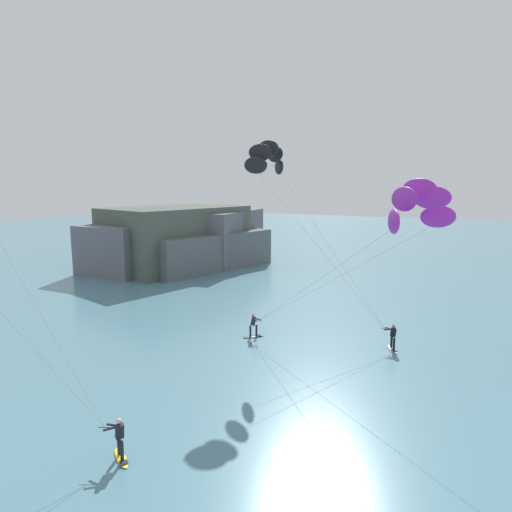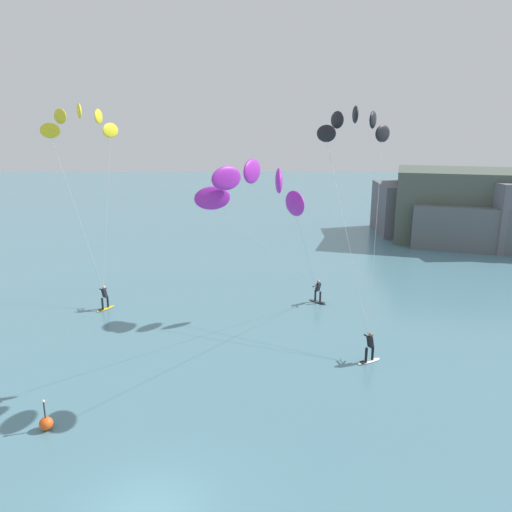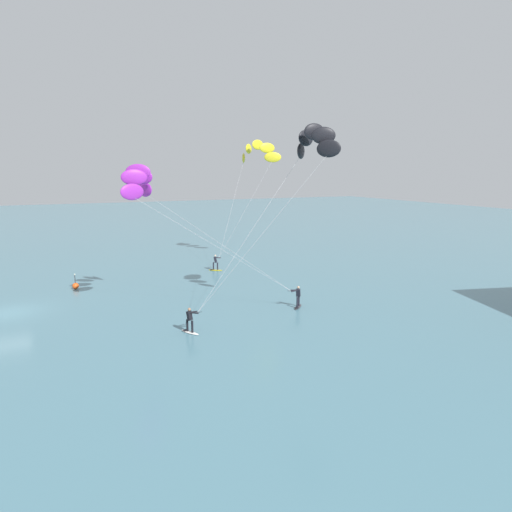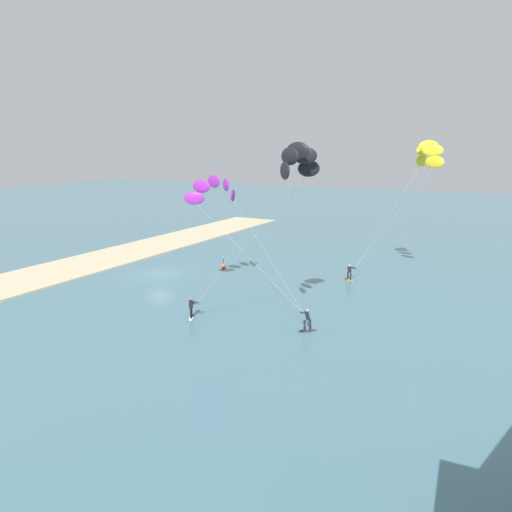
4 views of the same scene
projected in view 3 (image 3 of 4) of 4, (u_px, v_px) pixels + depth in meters
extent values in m
plane|color=slate|center=(9.00, 313.00, 31.72)|extent=(240.00, 240.00, 0.00)
ellipsoid|color=#333338|center=(298.00, 307.00, 33.07)|extent=(1.31, 1.32, 0.08)
cube|color=black|center=(297.00, 308.00, 32.68)|extent=(0.40, 0.40, 0.02)
cylinder|color=black|center=(299.00, 301.00, 33.19)|extent=(0.14, 0.14, 0.78)
cylinder|color=black|center=(297.00, 302.00, 32.79)|extent=(0.14, 0.14, 0.78)
cube|color=black|center=(298.00, 293.00, 32.86)|extent=(0.44, 0.44, 0.63)
sphere|color=tan|center=(298.00, 287.00, 32.78)|extent=(0.20, 0.20, 0.20)
cylinder|color=black|center=(291.00, 291.00, 32.81)|extent=(0.24, 0.52, 0.03)
cylinder|color=black|center=(295.00, 291.00, 32.71)|extent=(0.09, 0.60, 0.15)
cylinder|color=black|center=(294.00, 290.00, 32.92)|extent=(0.48, 0.49, 0.15)
ellipsoid|color=purple|center=(145.00, 190.00, 32.92)|extent=(1.75, 0.98, 1.10)
ellipsoid|color=purple|center=(142.00, 177.00, 32.00)|extent=(1.47, 1.48, 1.10)
ellipsoid|color=purple|center=(138.00, 172.00, 30.67)|extent=(0.96, 1.75, 1.10)
ellipsoid|color=purple|center=(134.00, 177.00, 29.49)|extent=(0.33, 1.77, 1.10)
ellipsoid|color=purple|center=(132.00, 192.00, 28.94)|extent=(0.98, 1.75, 1.10)
cylinder|color=#B2B2B7|center=(218.00, 242.00, 32.89)|extent=(6.08, 9.47, 7.26)
cylinder|color=#B2B2B7|center=(217.00, 247.00, 30.90)|extent=(2.33, 11.00, 7.26)
ellipsoid|color=yellow|center=(216.00, 270.00, 45.49)|extent=(1.13, 1.45, 0.08)
cube|color=black|center=(212.00, 270.00, 45.55)|extent=(0.39, 0.39, 0.02)
cylinder|color=black|center=(218.00, 266.00, 45.38)|extent=(0.14, 0.14, 0.78)
cylinder|color=black|center=(213.00, 266.00, 45.45)|extent=(0.14, 0.14, 0.78)
cube|color=black|center=(215.00, 260.00, 45.28)|extent=(0.43, 0.43, 0.63)
sphere|color=beige|center=(215.00, 256.00, 45.20)|extent=(0.20, 0.20, 0.20)
cylinder|color=black|center=(219.00, 258.00, 45.66)|extent=(0.26, 0.51, 0.03)
cylinder|color=black|center=(216.00, 257.00, 45.52)|extent=(0.50, 0.48, 0.15)
cylinder|color=black|center=(218.00, 258.00, 45.38)|extent=(0.12, 0.61, 0.15)
ellipsoid|color=yellow|center=(273.00, 157.00, 46.98)|extent=(0.95, 1.85, 1.10)
ellipsoid|color=yellow|center=(267.00, 148.00, 47.29)|extent=(0.39, 1.87, 1.10)
ellipsoid|color=yellow|center=(258.00, 145.00, 48.08)|extent=(1.07, 1.82, 1.10)
ellipsoid|color=yellow|center=(249.00, 149.00, 49.02)|extent=(1.58, 1.50, 1.10)
ellipsoid|color=yellow|center=(244.00, 158.00, 49.72)|extent=(1.85, 0.95, 1.10)
cylinder|color=#B2B2B7|center=(246.00, 208.00, 46.35)|extent=(0.69, 6.61, 10.15)
cylinder|color=#B2B2B7|center=(232.00, 207.00, 47.72)|extent=(4.58, 4.83, 10.15)
ellipsoid|color=white|center=(190.00, 332.00, 27.82)|extent=(1.48, 1.05, 0.08)
cube|color=black|center=(185.00, 330.00, 28.04)|extent=(0.39, 0.39, 0.02)
cylinder|color=black|center=(192.00, 327.00, 27.61)|extent=(0.14, 0.14, 0.78)
cylinder|color=black|center=(187.00, 325.00, 27.86)|extent=(0.14, 0.14, 0.78)
cube|color=black|center=(189.00, 316.00, 27.60)|extent=(0.43, 0.42, 0.63)
sphere|color=#9E7051|center=(189.00, 309.00, 27.52)|extent=(0.20, 0.20, 0.20)
cylinder|color=black|center=(198.00, 312.00, 27.79)|extent=(0.04, 0.55, 0.03)
cylinder|color=black|center=(193.00, 312.00, 27.77)|extent=(0.29, 0.60, 0.15)
cylinder|color=black|center=(194.00, 313.00, 27.58)|extent=(0.32, 0.59, 0.15)
ellipsoid|color=black|center=(329.00, 149.00, 27.42)|extent=(1.36, 1.31, 1.10)
ellipsoid|color=black|center=(323.00, 136.00, 27.86)|extent=(0.93, 1.56, 1.10)
ellipsoid|color=black|center=(314.00, 132.00, 28.82)|extent=(0.36, 1.58, 1.10)
ellipsoid|color=black|center=(306.00, 138.00, 29.91)|extent=(0.86, 1.58, 1.10)
ellipsoid|color=black|center=(301.00, 151.00, 30.68)|extent=(1.31, 1.36, 1.10)
cylinder|color=#B2B2B7|center=(263.00, 233.00, 27.63)|extent=(2.03, 8.28, 10.02)
cylinder|color=#B2B2B7|center=(252.00, 230.00, 29.26)|extent=(1.62, 8.37, 10.02)
sphere|color=#EA5119|center=(76.00, 286.00, 38.23)|extent=(0.56, 0.56, 0.56)
cylinder|color=#262628|center=(75.00, 279.00, 38.11)|extent=(0.06, 0.06, 0.70)
sphere|color=#F2F2CC|center=(75.00, 274.00, 38.03)|extent=(0.12, 0.12, 0.12)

